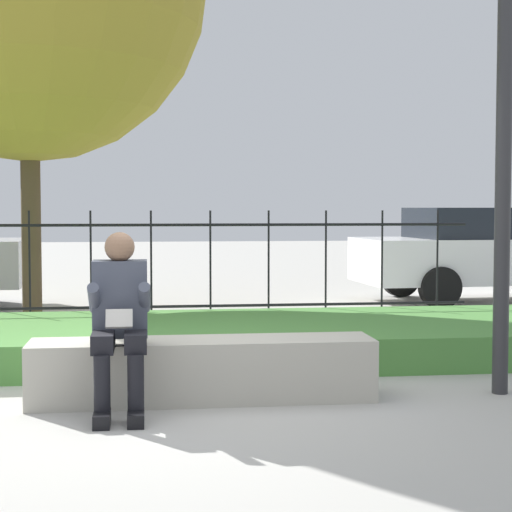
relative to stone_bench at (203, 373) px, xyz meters
name	(u,v)px	position (x,y,z in m)	size (l,w,h in m)	color
ground_plane	(155,402)	(-0.36, 0.00, -0.20)	(60.00, 60.00, 0.00)	#B2AFA8
stone_bench	(203,373)	(0.00, 0.00, 0.00)	(2.53, 0.51, 0.46)	#B7B2A3
person_seated_reader	(120,315)	(-0.59, -0.29, 0.48)	(0.42, 0.73, 1.25)	black
grass_berm	(153,341)	(-0.36, 1.87, -0.04)	(9.54, 2.34, 0.32)	#4C893D
iron_fence	(151,268)	(-0.36, 3.67, 0.53)	(7.54, 0.03, 1.39)	black
car_parked_right	(505,251)	(5.06, 6.29, 0.55)	(4.70, 2.01, 1.43)	silver
street_lamp	(505,38)	(2.28, -0.04, 2.50)	(0.28, 0.28, 4.46)	#2D2D30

